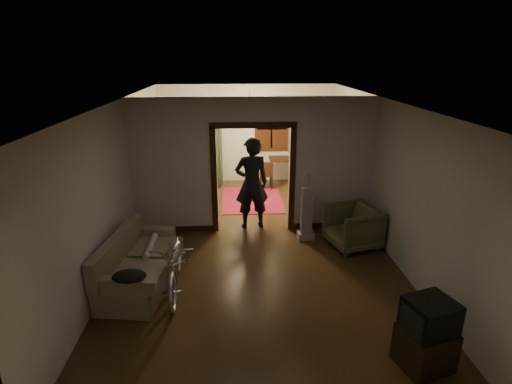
{
  "coord_description": "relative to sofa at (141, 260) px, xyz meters",
  "views": [
    {
      "loc": [
        -0.39,
        -7.18,
        3.59
      ],
      "look_at": [
        0.0,
        -0.3,
        1.2
      ],
      "focal_mm": 28.0,
      "sensor_mm": 36.0,
      "label": 1
    }
  ],
  "objects": [
    {
      "name": "floor",
      "position": [
        1.92,
        1.35,
        -0.44
      ],
      "size": [
        5.0,
        8.5,
        0.01
      ],
      "primitive_type": "cube",
      "color": "#301E0F",
      "rests_on": "ground"
    },
    {
      "name": "ceiling",
      "position": [
        1.92,
        1.35,
        2.36
      ],
      "size": [
        5.0,
        8.5,
        0.01
      ],
      "primitive_type": "cube",
      "color": "white",
      "rests_on": "floor"
    },
    {
      "name": "wall_back",
      "position": [
        1.92,
        5.6,
        0.96
      ],
      "size": [
        5.0,
        0.02,
        2.8
      ],
      "primitive_type": "cube",
      "color": "beige",
      "rests_on": "floor"
    },
    {
      "name": "wall_left",
      "position": [
        -0.58,
        1.35,
        0.96
      ],
      "size": [
        0.02,
        8.5,
        2.8
      ],
      "primitive_type": "cube",
      "color": "beige",
      "rests_on": "floor"
    },
    {
      "name": "wall_right",
      "position": [
        4.42,
        1.35,
        0.96
      ],
      "size": [
        0.02,
        8.5,
        2.8
      ],
      "primitive_type": "cube",
      "color": "beige",
      "rests_on": "floor"
    },
    {
      "name": "partition_wall",
      "position": [
        1.92,
        2.1,
        0.96
      ],
      "size": [
        5.0,
        0.14,
        2.8
      ],
      "primitive_type": "cube",
      "color": "beige",
      "rests_on": "floor"
    },
    {
      "name": "door_casing",
      "position": [
        1.92,
        2.1,
        0.66
      ],
      "size": [
        1.74,
        0.2,
        2.32
      ],
      "primitive_type": "cube",
      "color": "black",
      "rests_on": "floor"
    },
    {
      "name": "far_window",
      "position": [
        2.62,
        5.56,
        1.11
      ],
      "size": [
        0.98,
        0.06,
        1.28
      ],
      "primitive_type": "cube",
      "color": "black",
      "rests_on": "wall_back"
    },
    {
      "name": "chandelier",
      "position": [
        1.92,
        3.85,
        1.91
      ],
      "size": [
        0.24,
        0.24,
        0.24
      ],
      "primitive_type": "sphere",
      "color": "#FFE0A5",
      "rests_on": "ceiling"
    },
    {
      "name": "light_switch",
      "position": [
        2.97,
        2.02,
        0.81
      ],
      "size": [
        0.08,
        0.01,
        0.12
      ],
      "primitive_type": "cube",
      "color": "silver",
      "rests_on": "partition_wall"
    },
    {
      "name": "sofa",
      "position": [
        0.0,
        0.0,
        0.0
      ],
      "size": [
        1.11,
        2.02,
        0.88
      ],
      "primitive_type": "cube",
      "rotation": [
        0.0,
        0.0,
        -0.13
      ],
      "color": "#6E6849",
      "rests_on": "floor"
    },
    {
      "name": "rolled_paper",
      "position": [
        0.1,
        0.3,
        0.09
      ],
      "size": [
        0.1,
        0.83,
        0.1
      ],
      "primitive_type": "cylinder",
      "rotation": [
        1.57,
        0.0,
        0.0
      ],
      "color": "beige",
      "rests_on": "sofa"
    },
    {
      "name": "jacket",
      "position": [
        0.05,
        -0.91,
        0.24
      ],
      "size": [
        0.47,
        0.35,
        0.14
      ],
      "primitive_type": "ellipsoid",
      "color": "black",
      "rests_on": "sofa"
    },
    {
      "name": "bicycle",
      "position": [
        0.57,
        -0.17,
        0.03
      ],
      "size": [
        0.75,
        1.84,
        0.94
      ],
      "primitive_type": "imported",
      "rotation": [
        0.0,
        0.0,
        0.07
      ],
      "color": "silver",
      "rests_on": "floor"
    },
    {
      "name": "armchair",
      "position": [
        3.81,
        1.14,
        -0.03
      ],
      "size": [
        1.11,
        1.09,
        0.82
      ],
      "primitive_type": "imported",
      "rotation": [
        0.0,
        0.0,
        -1.3
      ],
      "color": "#4F542F",
      "rests_on": "floor"
    },
    {
      "name": "tv_stand",
      "position": [
        3.78,
        -2.05,
        -0.18
      ],
      "size": [
        0.7,
        0.66,
        0.52
      ],
      "primitive_type": "cube",
      "rotation": [
        0.0,
        0.0,
        0.3
      ],
      "color": "black",
      "rests_on": "floor"
    },
    {
      "name": "crt_tv",
      "position": [
        3.78,
        -2.05,
        0.24
      ],
      "size": [
        0.64,
        0.61,
        0.45
      ],
      "primitive_type": "cube",
      "rotation": [
        0.0,
        0.0,
        0.3
      ],
      "color": "black",
      "rests_on": "tv_stand"
    },
    {
      "name": "vacuum",
      "position": [
        2.97,
        1.55,
        0.11
      ],
      "size": [
        0.38,
        0.33,
        1.09
      ],
      "primitive_type": "cube",
      "rotation": [
        0.0,
        0.0,
        0.21
      ],
      "color": "gray",
      "rests_on": "floor"
    },
    {
      "name": "person",
      "position": [
        1.89,
        2.2,
        0.55
      ],
      "size": [
        0.8,
        0.6,
        1.99
      ],
      "primitive_type": "imported",
      "rotation": [
        0.0,
        0.0,
        3.32
      ],
      "color": "black",
      "rests_on": "floor"
    },
    {
      "name": "oriental_rug",
      "position": [
        1.98,
        3.88,
        -0.43
      ],
      "size": [
        1.54,
        2.02,
        0.02
      ],
      "primitive_type": "cube",
      "rotation": [
        0.0,
        0.0,
        -0.0
      ],
      "color": "maroon",
      "rests_on": "floor"
    },
    {
      "name": "locker",
      "position": [
        0.7,
        5.18,
        0.47
      ],
      "size": [
        0.98,
        0.64,
        1.82
      ],
      "primitive_type": "cube",
      "rotation": [
        0.0,
        0.0,
        -0.16
      ],
      "color": "#253721",
      "rests_on": "floor"
    },
    {
      "name": "globe",
      "position": [
        0.7,
        5.18,
        1.5
      ],
      "size": [
        0.28,
        0.28,
        0.28
      ],
      "primitive_type": "sphere",
      "color": "#1E5972",
      "rests_on": "locker"
    },
    {
      "name": "desk",
      "position": [
        3.07,
        5.03,
        -0.04
      ],
      "size": [
        1.11,
        0.66,
        0.8
      ],
      "primitive_type": "cube",
      "rotation": [
        0.0,
        0.0,
        0.05
      ],
      "color": "black",
      "rests_on": "floor"
    },
    {
      "name": "desk_chair",
      "position": [
        2.41,
        4.81,
        -0.04
      ],
      "size": [
        0.39,
        0.39,
        0.8
      ],
      "primitive_type": "cube",
      "rotation": [
        0.0,
        0.0,
        -0.1
      ],
      "color": "black",
      "rests_on": "floor"
    }
  ]
}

